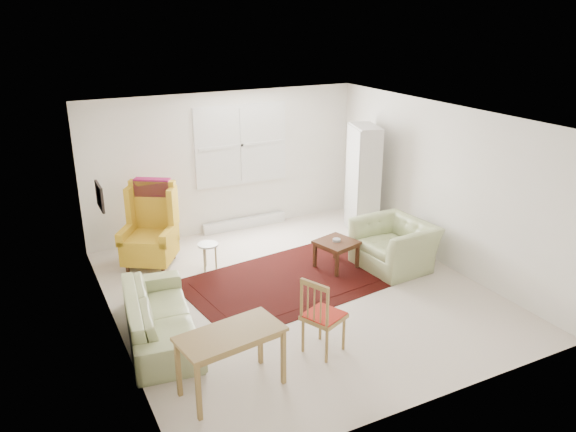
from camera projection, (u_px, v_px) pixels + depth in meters
name	position (u px, v px, depth m)	size (l,w,h in m)	color
room	(292.00, 204.00, 7.80)	(5.04, 5.54, 2.51)	beige
rug	(290.00, 280.00, 8.33)	(3.02, 1.94, 0.03)	black
sofa	(159.00, 307.00, 6.81)	(1.98, 0.77, 0.80)	#9DA870
armchair	(395.00, 241.00, 8.68)	(1.12, 0.98, 0.88)	#9DA870
wingback_chair	(148.00, 226.00, 8.65)	(0.76, 0.81, 1.33)	gold
coffee_table	(336.00, 254.00, 8.70)	(0.56, 0.56, 0.45)	#442415
stool	(208.00, 256.00, 8.67)	(0.32, 0.32, 0.43)	white
cabinet	(363.00, 180.00, 9.87)	(0.41, 0.78, 1.95)	silver
desk	(232.00, 361.00, 5.85)	(1.09, 0.55, 0.69)	olive
desk_chair	(324.00, 314.00, 6.48)	(0.42, 0.42, 0.96)	olive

